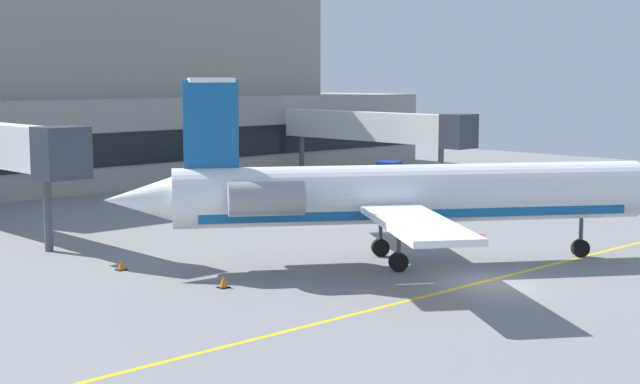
# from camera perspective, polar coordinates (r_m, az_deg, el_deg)

# --- Properties ---
(ground) EXTENTS (120.00, 120.00, 0.11)m
(ground) POSITION_cam_1_polar(r_m,az_deg,el_deg) (41.42, 10.94, -5.70)
(ground) COLOR slate
(terminal_building) EXTENTS (75.83, 12.92, 17.33)m
(terminal_building) POSITION_cam_1_polar(r_m,az_deg,el_deg) (79.97, -15.00, 5.30)
(terminal_building) COLOR gray
(terminal_building) RESTS_ON ground
(jet_bridge_west) EXTENTS (2.40, 20.47, 6.21)m
(jet_bridge_west) POSITION_cam_1_polar(r_m,az_deg,el_deg) (76.92, 3.61, 4.01)
(jet_bridge_west) COLOR silver
(jet_bridge_west) RESTS_ON ground
(regional_jet) EXTENTS (25.44, 20.02, 9.03)m
(regional_jet) POSITION_cam_1_polar(r_m,az_deg,el_deg) (44.77, 5.11, -0.15)
(regional_jet) COLOR white
(regional_jet) RESTS_ON ground
(baggage_tug) EXTENTS (3.67, 3.40, 1.86)m
(baggage_tug) POSITION_cam_1_polar(r_m,az_deg,el_deg) (70.72, 0.66, 0.52)
(baggage_tug) COLOR #E5B20C
(baggage_tug) RESTS_ON ground
(pushback_tractor) EXTENTS (3.61, 2.66, 2.40)m
(pushback_tractor) POSITION_cam_1_polar(r_m,az_deg,el_deg) (73.43, 4.54, 0.91)
(pushback_tractor) COLOR #19389E
(pushback_tractor) RESTS_ON ground
(safety_cone_alpha) EXTENTS (0.47, 0.47, 0.55)m
(safety_cone_alpha) POSITION_cam_1_polar(r_m,az_deg,el_deg) (44.51, -12.22, -4.44)
(safety_cone_alpha) COLOR orange
(safety_cone_alpha) RESTS_ON ground
(safety_cone_bravo) EXTENTS (0.47, 0.47, 0.55)m
(safety_cone_bravo) POSITION_cam_1_polar(r_m,az_deg,el_deg) (40.19, -6.01, -5.58)
(safety_cone_bravo) COLOR orange
(safety_cone_bravo) RESTS_ON ground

